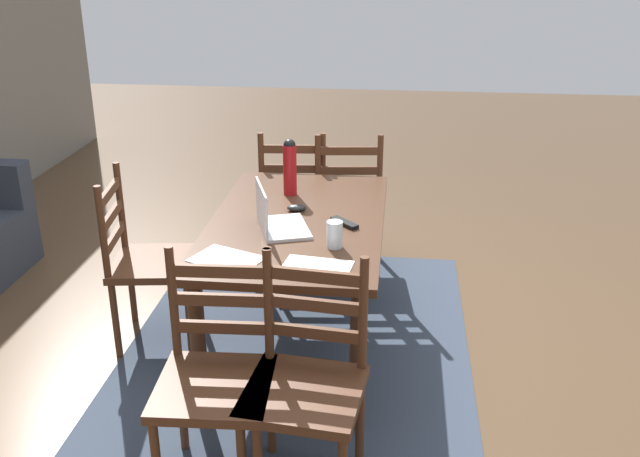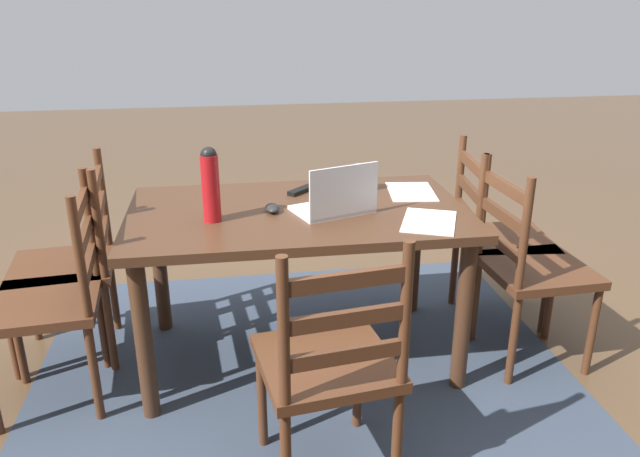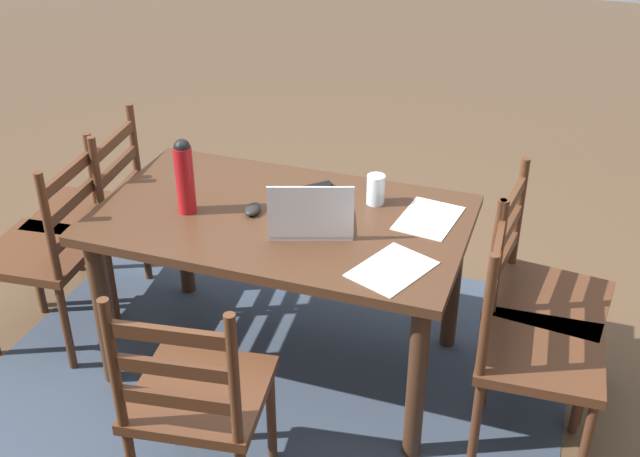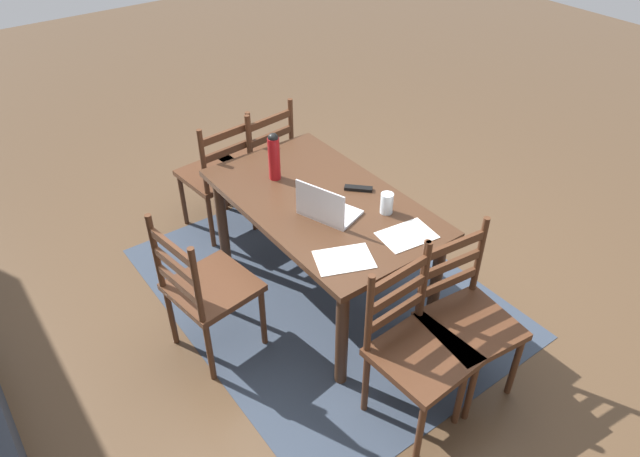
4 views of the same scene
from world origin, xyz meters
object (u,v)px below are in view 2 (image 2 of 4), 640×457
laptop (337,201)px  computer_mouse (272,208)px  chair_far_head (330,366)px  chair_left_near (497,239)px  dining_table (298,230)px  chair_right_near (71,264)px  chair_right_far (52,300)px  water_bottle (210,183)px  tv_remote (302,190)px  chair_left_far (529,268)px  drinking_glass (361,178)px

laptop → computer_mouse: laptop is taller
chair_far_head → chair_left_near: 1.41m
dining_table → chair_right_near: 1.05m
chair_left_near → chair_right_near: bearing=-0.0°
chair_right_far → water_bottle: bearing=-173.1°
chair_right_near → laptop: 1.26m
dining_table → laptop: laptop is taller
tv_remote → water_bottle: bearing=-95.7°
dining_table → chair_far_head: (-0.01, 0.80, -0.18)m
computer_mouse → chair_far_head: bearing=94.2°
chair_far_head → laptop: (-0.15, -0.72, 0.33)m
chair_far_head → chair_right_near: (1.03, -0.98, 0.00)m
chair_far_head → chair_right_far: (1.03, -0.63, 0.00)m
chair_far_head → water_bottle: size_ratio=3.04×
dining_table → chair_right_far: (1.02, 0.17, -0.18)m
chair_left_near → water_bottle: bearing=10.9°
chair_right_far → tv_remote: chair_right_far is taller
chair_left_far → dining_table: bearing=-9.7°
chair_left_far → laptop: size_ratio=2.54×
water_bottle → computer_mouse: (-0.25, -0.07, -0.15)m
chair_left_far → computer_mouse: bearing=-7.8°
chair_left_far → drinking_glass: (0.70, -0.39, 0.34)m
chair_left_far → water_bottle: (1.39, -0.08, 0.44)m
chair_far_head → computer_mouse: chair_far_head is taller
chair_right_far → laptop: laptop is taller
dining_table → chair_left_far: (-1.02, 0.18, -0.18)m
laptop → water_bottle: bearing=0.3°
chair_far_head → drinking_glass: size_ratio=7.60×
dining_table → chair_far_head: bearing=90.4°
dining_table → water_bottle: water_bottle is taller
drinking_glass → dining_table: bearing=34.0°
dining_table → chair_right_far: bearing=9.4°
dining_table → drinking_glass: size_ratio=11.76×
chair_right_near → tv_remote: bearing=-176.5°
chair_left_far → laptop: bearing=-5.8°
tv_remote → drinking_glass: bearing=40.8°
water_bottle → drinking_glass: water_bottle is taller
chair_left_far → water_bottle: water_bottle is taller
chair_right_far → drinking_glass: size_ratio=7.60×
chair_left_far → drinking_glass: bearing=-29.5°
tv_remote → chair_right_near: bearing=-131.0°
chair_left_near → tv_remote: chair_left_near is taller
chair_right_near → water_bottle: 0.83m
chair_far_head → computer_mouse: bearing=-81.4°
dining_table → chair_left_far: 1.05m
laptop → drinking_glass: bearing=-118.9°
drinking_glass → chair_right_far: bearing=16.1°
chair_right_far → drinking_glass: 1.45m
water_bottle → chair_left_far: bearing=176.5°
chair_left_near → tv_remote: 1.02m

